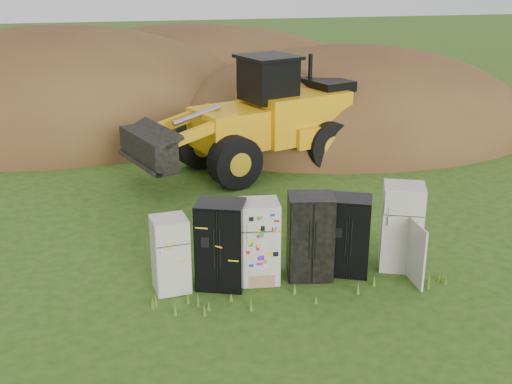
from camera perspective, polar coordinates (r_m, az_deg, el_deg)
ground at (r=13.54m, az=3.03°, el=-7.57°), size 120.00×120.00×0.00m
fridge_leftmost at (r=12.83m, az=-7.61°, el=-5.51°), size 0.76×0.73×1.54m
fridge_black_side at (r=12.85m, az=-3.13°, el=-4.69°), size 1.13×1.01×1.80m
fridge_sticker at (r=13.05m, az=0.31°, el=-4.42°), size 0.83×0.78×1.73m
fridge_dark_mid at (r=13.25m, az=4.85°, el=-3.95°), size 1.03×0.89×1.79m
fridge_black_right at (r=13.53m, az=8.30°, el=-3.84°), size 1.05×0.98×1.68m
fridge_open_door at (r=13.93m, az=12.82°, el=-3.03°), size 1.07×1.03×1.86m
wheel_loader at (r=19.61m, az=-1.12°, el=6.75°), size 7.86×5.30×3.52m
dirt_mound_right at (r=25.26m, az=8.08°, el=5.47°), size 14.61×10.71×6.47m
dirt_mound_left at (r=27.09m, az=-16.73°, el=5.81°), size 16.46×12.34×7.74m
dirt_mound_back at (r=31.21m, az=-6.15°, el=8.34°), size 18.98×12.65×6.81m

